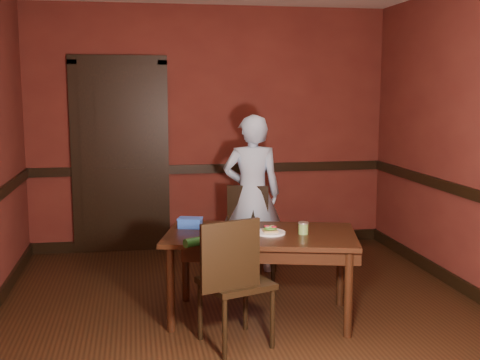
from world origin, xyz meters
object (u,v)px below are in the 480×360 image
object	(u,v)px
chair_near	(236,280)
person	(252,194)
food_tub	(190,223)
chair_far	(256,233)
cheese_saucer	(214,230)
sauce_jar	(303,228)
sandwich_plate	(270,231)
dining_table	(260,275)

from	to	relation	value
chair_near	person	world-z (taller)	person
person	food_tub	bearing A→B (deg)	61.49
chair_far	food_tub	size ratio (longest dim) A/B	3.92
cheese_saucer	person	bearing A→B (deg)	65.97
food_tub	sauce_jar	bearing A→B (deg)	-6.72
chair_near	person	size ratio (longest dim) A/B	0.60
chair_near	sandwich_plate	bearing A→B (deg)	-148.27
chair_far	sauce_jar	bearing A→B (deg)	-67.01
person	cheese_saucer	world-z (taller)	person
dining_table	person	world-z (taller)	person
sauce_jar	cheese_saucer	size ratio (longest dim) A/B	0.54
person	food_tub	xyz separation A→B (m)	(-0.70, -0.97, -0.05)
dining_table	chair_near	world-z (taller)	chair_near
chair_near	cheese_saucer	bearing A→B (deg)	-100.68
person	sandwich_plate	bearing A→B (deg)	92.36
person	cheese_saucer	distance (m)	1.30
sauce_jar	chair_far	bearing A→B (deg)	96.98
dining_table	food_tub	xyz separation A→B (m)	(-0.52, 0.27, 0.38)
dining_table	chair_far	xyz separation A→B (m)	(0.18, 1.03, 0.09)
dining_table	sauce_jar	bearing A→B (deg)	-2.56
person	sandwich_plate	distance (m)	1.28
dining_table	sandwich_plate	size ratio (longest dim) A/B	6.19
chair_far	food_tub	bearing A→B (deg)	-116.69
dining_table	sandwich_plate	distance (m)	0.37
dining_table	chair_near	xyz separation A→B (m)	(-0.28, -0.46, 0.12)
dining_table	chair_near	size ratio (longest dim) A/B	1.57
chair_far	sauce_jar	distance (m)	1.17
dining_table	food_tub	distance (m)	0.70
sauce_jar	food_tub	size ratio (longest dim) A/B	0.43
chair_far	cheese_saucer	distance (m)	1.14
chair_far	food_tub	distance (m)	1.07
sauce_jar	sandwich_plate	bearing A→B (deg)	166.38
person	sauce_jar	bearing A→B (deg)	103.13
chair_far	cheese_saucer	bearing A→B (deg)	-102.57
dining_table	cheese_saucer	bearing A→B (deg)	-174.31
chair_far	person	xyz separation A→B (m)	(-0.00, 0.21, 0.34)
dining_table	chair_near	bearing A→B (deg)	-106.43
dining_table	food_tub	bearing A→B (deg)	166.92
sauce_jar	food_tub	distance (m)	0.91
chair_near	sauce_jar	xyz separation A→B (m)	(0.59, 0.36, 0.27)
chair_near	food_tub	size ratio (longest dim) A/B	4.24
sandwich_plate	chair_near	bearing A→B (deg)	-128.87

